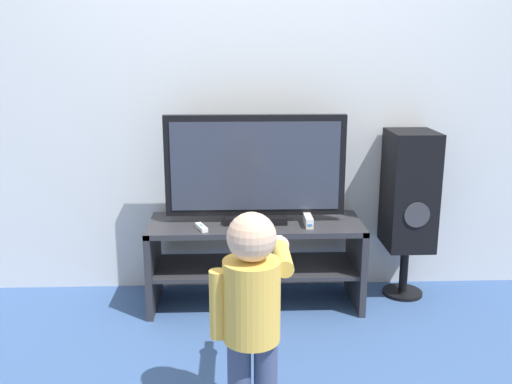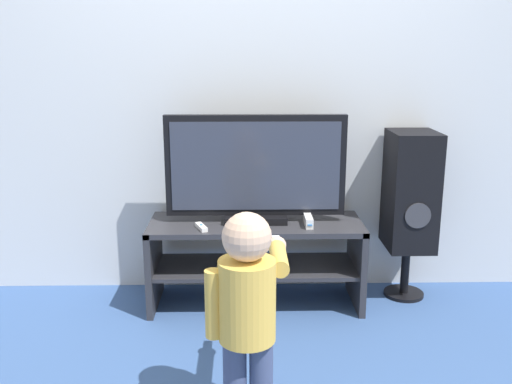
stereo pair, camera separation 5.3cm
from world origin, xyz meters
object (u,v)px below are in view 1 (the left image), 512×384
(television, at_px, (255,170))
(remote_primary, at_px, (201,227))
(speaker_tower, at_px, (409,193))
(child, at_px, (252,301))
(game_console, at_px, (308,220))

(television, xyz_separation_m, remote_primary, (-0.30, -0.14, -0.29))
(remote_primary, bearing_deg, speaker_tower, 9.90)
(child, relative_size, speaker_tower, 0.87)
(television, height_order, speaker_tower, television)
(game_console, relative_size, child, 0.21)
(speaker_tower, bearing_deg, child, -129.36)
(speaker_tower, bearing_deg, remote_primary, -170.10)
(television, distance_m, child, 1.13)
(television, relative_size, remote_primary, 7.51)
(child, bearing_deg, speaker_tower, 50.64)
(remote_primary, height_order, child, child)
(game_console, xyz_separation_m, child, (-0.34, -1.01, -0.01))
(television, relative_size, speaker_tower, 1.01)
(game_console, relative_size, remote_primary, 1.36)
(television, height_order, remote_primary, television)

